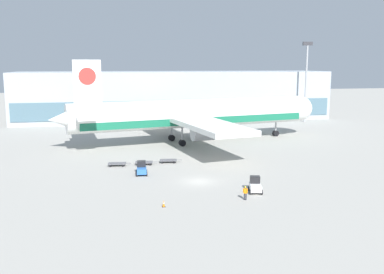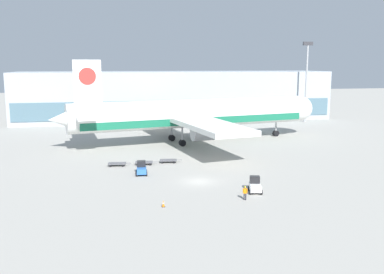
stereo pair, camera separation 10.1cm
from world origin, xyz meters
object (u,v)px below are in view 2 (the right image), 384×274
object	(u,v)px
airplane_main	(192,115)
ground_crew_near	(245,192)
light_mast	(307,76)
baggage_dolly_lead	(117,164)
traffic_cone_near	(163,204)
baggage_dolly_second	(144,162)
baggage_tug_foreground	(141,169)
baggage_tug_mid	(255,186)
baggage_dolly_third	(168,160)

from	to	relation	value
airplane_main	ground_crew_near	size ratio (longest dim) A/B	33.45
light_mast	baggage_dolly_lead	size ratio (longest dim) A/B	5.89
light_mast	traffic_cone_near	xyz separation A→B (m)	(-48.49, -64.68, -12.54)
baggage_dolly_second	ground_crew_near	bearing A→B (deg)	-56.36
airplane_main	baggage_tug_foreground	world-z (taller)	airplane_main
ground_crew_near	traffic_cone_near	world-z (taller)	ground_crew_near
baggage_tug_mid	ground_crew_near	bearing A→B (deg)	153.87
ground_crew_near	baggage_dolly_third	bearing A→B (deg)	-43.16
baggage_tug_mid	traffic_cone_near	world-z (taller)	baggage_tug_mid
airplane_main	baggage_dolly_third	size ratio (longest dim) A/B	15.28
light_mast	baggage_tug_foreground	world-z (taller)	light_mast
baggage_tug_foreground	baggage_dolly_lead	bearing A→B (deg)	32.83
airplane_main	baggage_tug_foreground	xyz separation A→B (m)	(-12.42, -24.49, -4.96)
baggage_tug_foreground	baggage_tug_mid	distance (m)	17.93
baggage_tug_mid	baggage_dolly_third	xyz separation A→B (m)	(-8.63, 18.64, -0.49)
ground_crew_near	traffic_cone_near	xyz separation A→B (m)	(-10.02, -0.61, -0.62)
airplane_main	baggage_dolly_second	xyz separation A→B (m)	(-11.52, -18.22, -5.45)
light_mast	ground_crew_near	distance (m)	75.68
baggage_dolly_third	traffic_cone_near	xyz separation A→B (m)	(-3.64, -22.02, -0.00)
baggage_dolly_lead	baggage_tug_mid	bearing A→B (deg)	-39.46
baggage_dolly_second	baggage_dolly_third	bearing A→B (deg)	16.64
light_mast	baggage_tug_foreground	size ratio (longest dim) A/B	8.75
airplane_main	traffic_cone_near	size ratio (longest dim) A/B	73.30
baggage_tug_foreground	baggage_dolly_lead	distance (m)	7.10
light_mast	baggage_dolly_lead	bearing A→B (deg)	-140.81
baggage_tug_foreground	ground_crew_near	xyz separation A→B (m)	(11.37, -14.44, 0.13)
light_mast	ground_crew_near	size ratio (longest dim) A/B	12.91
baggage_tug_foreground	traffic_cone_near	size ratio (longest dim) A/B	3.23
light_mast	baggage_tug_foreground	bearing A→B (deg)	-135.12
baggage_dolly_second	traffic_cone_near	xyz separation A→B (m)	(0.45, -21.32, -0.00)
light_mast	baggage_tug_mid	bearing A→B (deg)	-120.58
baggage_tug_mid	baggage_tug_foreground	bearing A→B (deg)	62.33
airplane_main	baggage_tug_mid	xyz separation A→B (m)	(1.20, -36.16, -4.96)
airplane_main	baggage_dolly_lead	size ratio (longest dim) A/B	15.28
airplane_main	baggage_dolly_lead	world-z (taller)	airplane_main
baggage_tug_foreground	baggage_dolly_second	xyz separation A→B (m)	(0.90, 6.27, -0.49)
baggage_tug_mid	traffic_cone_near	size ratio (longest dim) A/B	3.43
baggage_dolly_lead	ground_crew_near	world-z (taller)	ground_crew_near
baggage_tug_mid	baggage_dolly_second	size ratio (longest dim) A/B	0.72
light_mast	baggage_tug_mid	xyz separation A→B (m)	(-36.22, -61.30, -12.05)
ground_crew_near	traffic_cone_near	bearing A→B (deg)	33.75
traffic_cone_near	light_mast	bearing A→B (deg)	53.14
baggage_tug_foreground	baggage_tug_mid	bearing A→B (deg)	-126.96
baggage_tug_foreground	baggage_dolly_third	bearing A→B (deg)	-31.96
baggage_tug_mid	baggage_dolly_lead	xyz separation A→B (m)	(-17.07, 17.85, -0.49)
baggage_tug_foreground	baggage_dolly_lead	xyz separation A→B (m)	(-3.46, 6.18, -0.49)
baggage_tug_mid	ground_crew_near	xyz separation A→B (m)	(-2.25, -2.77, 0.13)
light_mast	baggage_tug_foreground	distance (m)	71.36
baggage_tug_mid	baggage_dolly_third	world-z (taller)	baggage_tug_mid
baggage_dolly_lead	light_mast	bearing A→B (deg)	46.00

